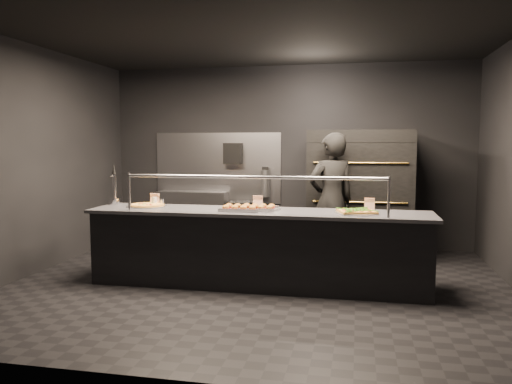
% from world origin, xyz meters
% --- Properties ---
extents(room, '(6.04, 6.00, 3.00)m').
position_xyz_m(room, '(-0.02, 0.05, 1.50)').
color(room, black).
rests_on(room, ground).
extents(service_counter, '(4.10, 0.78, 1.37)m').
position_xyz_m(service_counter, '(0.00, -0.00, 0.46)').
color(service_counter, black).
rests_on(service_counter, ground).
extents(pizza_oven, '(1.50, 1.23, 1.91)m').
position_xyz_m(pizza_oven, '(1.20, 1.90, 0.97)').
color(pizza_oven, black).
rests_on(pizza_oven, ground).
extents(prep_shelf, '(1.20, 0.35, 0.90)m').
position_xyz_m(prep_shelf, '(-1.60, 2.32, 0.45)').
color(prep_shelf, '#99999E').
rests_on(prep_shelf, ground).
extents(towel_dispenser, '(0.30, 0.20, 0.35)m').
position_xyz_m(towel_dispenser, '(-0.90, 2.39, 1.55)').
color(towel_dispenser, black).
rests_on(towel_dispenser, room).
extents(fire_extinguisher, '(0.14, 0.14, 0.51)m').
position_xyz_m(fire_extinguisher, '(-0.35, 2.40, 1.06)').
color(fire_extinguisher, '#B2B2B7').
rests_on(fire_extinguisher, room).
extents(beer_tap, '(0.14, 0.20, 0.54)m').
position_xyz_m(beer_tap, '(-1.95, 0.20, 1.07)').
color(beer_tap, silver).
rests_on(beer_tap, service_counter).
extents(round_pizza, '(0.51, 0.51, 0.03)m').
position_xyz_m(round_pizza, '(-1.45, 0.08, 0.94)').
color(round_pizza, silver).
rests_on(round_pizza, service_counter).
extents(slider_tray_a, '(0.47, 0.35, 0.08)m').
position_xyz_m(slider_tray_a, '(-0.20, -0.04, 0.95)').
color(slider_tray_a, silver).
rests_on(slider_tray_a, service_counter).
extents(slider_tray_b, '(0.53, 0.44, 0.07)m').
position_xyz_m(slider_tray_b, '(-0.00, 0.04, 0.95)').
color(slider_tray_b, silver).
rests_on(slider_tray_b, service_counter).
extents(square_pizza, '(0.50, 0.50, 0.05)m').
position_xyz_m(square_pizza, '(1.17, -0.01, 0.94)').
color(square_pizza, silver).
rests_on(square_pizza, service_counter).
extents(condiment_jar, '(0.17, 0.07, 0.11)m').
position_xyz_m(condiment_jar, '(-1.37, 0.21, 0.97)').
color(condiment_jar, silver).
rests_on(condiment_jar, service_counter).
extents(tent_cards, '(2.86, 0.04, 0.15)m').
position_xyz_m(tent_cards, '(-0.05, 0.28, 1.00)').
color(tent_cards, white).
rests_on(tent_cards, service_counter).
extents(trash_bin, '(0.45, 0.45, 0.76)m').
position_xyz_m(trash_bin, '(-0.73, 2.22, 0.38)').
color(trash_bin, black).
rests_on(trash_bin, ground).
extents(worker, '(0.81, 0.72, 1.87)m').
position_xyz_m(worker, '(0.82, 1.10, 0.93)').
color(worker, black).
rests_on(worker, ground).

